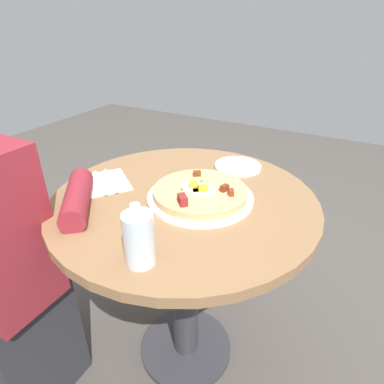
{
  "coord_description": "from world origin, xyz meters",
  "views": [
    {
      "loc": [
        0.43,
        -0.74,
        1.21
      ],
      "look_at": [
        0.02,
        0.01,
        0.74
      ],
      "focal_mm": 30.46,
      "sensor_mm": 36.0,
      "label": 1
    }
  ],
  "objects_px": {
    "dining_table": "(184,241)",
    "breakfast_pizza": "(200,192)",
    "bread_plate": "(238,166)",
    "knife": "(100,182)",
    "fork": "(111,180)",
    "pizza_plate": "(200,197)",
    "water_glass": "(139,239)",
    "salt_shaker": "(136,213)"
  },
  "relations": [
    {
      "from": "water_glass",
      "to": "salt_shaker",
      "type": "distance_m",
      "value": 0.17
    },
    {
      "from": "pizza_plate",
      "to": "knife",
      "type": "bearing_deg",
      "value": -167.85
    },
    {
      "from": "dining_table",
      "to": "breakfast_pizza",
      "type": "height_order",
      "value": "breakfast_pizza"
    },
    {
      "from": "fork",
      "to": "salt_shaker",
      "type": "relative_size",
      "value": 3.31
    },
    {
      "from": "bread_plate",
      "to": "salt_shaker",
      "type": "height_order",
      "value": "salt_shaker"
    },
    {
      "from": "dining_table",
      "to": "water_glass",
      "type": "bearing_deg",
      "value": -78.22
    },
    {
      "from": "pizza_plate",
      "to": "fork",
      "type": "relative_size",
      "value": 1.76
    },
    {
      "from": "pizza_plate",
      "to": "breakfast_pizza",
      "type": "height_order",
      "value": "breakfast_pizza"
    },
    {
      "from": "breakfast_pizza",
      "to": "pizza_plate",
      "type": "bearing_deg",
      "value": 100.8
    },
    {
      "from": "pizza_plate",
      "to": "water_glass",
      "type": "xyz_separation_m",
      "value": [
        0.01,
        -0.31,
        0.06
      ]
    },
    {
      "from": "water_glass",
      "to": "dining_table",
      "type": "bearing_deg",
      "value": 101.78
    },
    {
      "from": "water_glass",
      "to": "pizza_plate",
      "type": "bearing_deg",
      "value": 92.38
    },
    {
      "from": "bread_plate",
      "to": "knife",
      "type": "relative_size",
      "value": 0.92
    },
    {
      "from": "pizza_plate",
      "to": "knife",
      "type": "relative_size",
      "value": 1.76
    },
    {
      "from": "water_glass",
      "to": "bread_plate",
      "type": "bearing_deg",
      "value": 89.82
    },
    {
      "from": "salt_shaker",
      "to": "dining_table",
      "type": "bearing_deg",
      "value": 76.06
    },
    {
      "from": "dining_table",
      "to": "fork",
      "type": "relative_size",
      "value": 4.47
    },
    {
      "from": "bread_plate",
      "to": "water_glass",
      "type": "bearing_deg",
      "value": -90.18
    },
    {
      "from": "breakfast_pizza",
      "to": "water_glass",
      "type": "xyz_separation_m",
      "value": [
        0.01,
        -0.31,
        0.04
      ]
    },
    {
      "from": "breakfast_pizza",
      "to": "knife",
      "type": "height_order",
      "value": "breakfast_pizza"
    },
    {
      "from": "fork",
      "to": "knife",
      "type": "relative_size",
      "value": 1.0
    },
    {
      "from": "bread_plate",
      "to": "water_glass",
      "type": "xyz_separation_m",
      "value": [
        -0.0,
        -0.58,
        0.06
      ]
    },
    {
      "from": "fork",
      "to": "water_glass",
      "type": "distance_m",
      "value": 0.42
    },
    {
      "from": "dining_table",
      "to": "pizza_plate",
      "type": "relative_size",
      "value": 2.55
    },
    {
      "from": "fork",
      "to": "bread_plate",
      "type": "bearing_deg",
      "value": -100.04
    },
    {
      "from": "dining_table",
      "to": "breakfast_pizza",
      "type": "distance_m",
      "value": 0.2
    },
    {
      "from": "pizza_plate",
      "to": "water_glass",
      "type": "bearing_deg",
      "value": -87.62
    },
    {
      "from": "water_glass",
      "to": "salt_shaker",
      "type": "xyz_separation_m",
      "value": [
        -0.11,
        0.12,
        -0.04
      ]
    },
    {
      "from": "pizza_plate",
      "to": "breakfast_pizza",
      "type": "bearing_deg",
      "value": -79.2
    },
    {
      "from": "breakfast_pizza",
      "to": "fork",
      "type": "height_order",
      "value": "breakfast_pizza"
    },
    {
      "from": "water_glass",
      "to": "salt_shaker",
      "type": "relative_size",
      "value": 2.31
    },
    {
      "from": "fork",
      "to": "breakfast_pizza",
      "type": "bearing_deg",
      "value": -135.95
    },
    {
      "from": "fork",
      "to": "knife",
      "type": "xyz_separation_m",
      "value": [
        -0.02,
        -0.03,
        0.0
      ]
    },
    {
      "from": "dining_table",
      "to": "pizza_plate",
      "type": "bearing_deg",
      "value": 13.43
    },
    {
      "from": "pizza_plate",
      "to": "salt_shaker",
      "type": "distance_m",
      "value": 0.21
    },
    {
      "from": "dining_table",
      "to": "knife",
      "type": "distance_m",
      "value": 0.34
    },
    {
      "from": "pizza_plate",
      "to": "bread_plate",
      "type": "xyz_separation_m",
      "value": [
        0.01,
        0.27,
        -0.0
      ]
    },
    {
      "from": "pizza_plate",
      "to": "knife",
      "type": "height_order",
      "value": "pizza_plate"
    },
    {
      "from": "dining_table",
      "to": "fork",
      "type": "distance_m",
      "value": 0.31
    },
    {
      "from": "fork",
      "to": "water_glass",
      "type": "xyz_separation_m",
      "value": [
        0.32,
        -0.27,
        0.06
      ]
    },
    {
      "from": "bread_plate",
      "to": "dining_table",
      "type": "bearing_deg",
      "value": -103.11
    },
    {
      "from": "dining_table",
      "to": "knife",
      "type": "bearing_deg",
      "value": -168.08
    }
  ]
}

